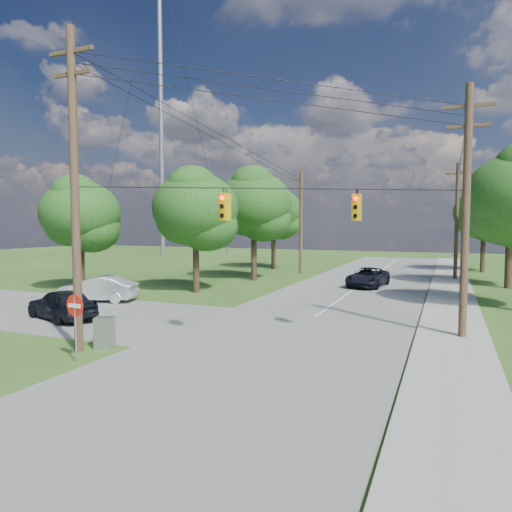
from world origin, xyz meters
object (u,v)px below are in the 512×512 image
at_px(pole_north_e, 457,220).
at_px(do_not_enter_sign, 75,313).
at_px(car_cross_silver, 99,289).
at_px(control_cabinet, 104,333).
at_px(pole_ne, 466,208).
at_px(pole_north_w, 301,221).
at_px(car_cross_dark, 62,304).
at_px(car_main_north, 368,277).
at_px(pole_sw, 75,186).

xyz_separation_m(pole_north_e, do_not_enter_sign, (-12.50, -30.77, -3.39)).
bearing_deg(car_cross_silver, control_cabinet, 27.75).
xyz_separation_m(pole_ne, car_cross_silver, (-20.52, 1.30, -4.65)).
bearing_deg(pole_ne, do_not_enter_sign, -144.96).
xyz_separation_m(pole_north_w, control_cabinet, (1.10, -29.00, -4.51)).
distance_m(pole_ne, control_cabinet, 15.37).
height_order(pole_ne, control_cabinet, pole_ne).
relative_size(control_cabinet, do_not_enter_sign, 0.52).
relative_size(pole_north_e, car_cross_dark, 2.19).
bearing_deg(car_main_north, pole_sw, -101.98).
height_order(pole_north_e, car_cross_dark, pole_north_e).
height_order(pole_north_e, control_cabinet, pole_north_e).
bearing_deg(car_cross_dark, do_not_enter_sign, 67.22).
height_order(pole_sw, do_not_enter_sign, pole_sw).
bearing_deg(pole_ne, pole_sw, -150.62).
xyz_separation_m(car_cross_silver, control_cabinet, (7.73, -8.30, -0.20)).
bearing_deg(control_cabinet, car_main_north, 53.34).
bearing_deg(pole_north_e, car_cross_dark, -125.80).
bearing_deg(car_cross_silver, pole_north_e, 120.04).
distance_m(car_cross_silver, do_not_enter_sign, 12.91).
relative_size(pole_north_e, car_cross_silver, 2.11).
height_order(pole_sw, car_cross_dark, pole_sw).
distance_m(pole_ne, car_main_north, 16.61).
bearing_deg(pole_north_w, control_cabinet, -87.82).
bearing_deg(pole_north_w, pole_sw, -89.23).
height_order(car_cross_dark, control_cabinet, car_cross_dark).
xyz_separation_m(pole_sw, pole_north_e, (13.50, 29.60, -1.10)).
bearing_deg(pole_north_e, pole_sw, -114.52).
relative_size(car_cross_silver, control_cabinet, 3.85).
xyz_separation_m(pole_ne, car_main_north, (-6.24, 14.66, -4.72)).
distance_m(pole_ne, car_cross_dark, 19.39).
bearing_deg(car_cross_silver, car_cross_dark, 7.45).
xyz_separation_m(car_cross_dark, car_cross_silver, (-2.05, 4.91, 0.00)).
bearing_deg(car_cross_dark, pole_north_w, -172.11).
height_order(pole_ne, car_cross_silver, pole_ne).
relative_size(pole_sw, pole_north_w, 1.20).
relative_size(car_main_north, control_cabinet, 4.20).
bearing_deg(pole_north_e, do_not_enter_sign, -112.11).
height_order(control_cabinet, do_not_enter_sign, do_not_enter_sign).
relative_size(pole_ne, car_cross_dark, 2.30).
bearing_deg(do_not_enter_sign, car_cross_dark, 143.60).
xyz_separation_m(pole_sw, car_cross_dark, (-4.97, 3.99, -5.42)).
height_order(pole_sw, pole_ne, pole_sw).
xyz_separation_m(pole_ne, control_cabinet, (-12.80, -7.00, -4.85)).
relative_size(pole_sw, car_cross_silver, 2.53).
height_order(pole_sw, pole_north_w, pole_sw).
relative_size(pole_ne, do_not_enter_sign, 4.40).
xyz_separation_m(pole_north_w, car_main_north, (7.66, -7.34, -4.38)).
xyz_separation_m(car_cross_dark, control_cabinet, (5.68, -3.39, -0.20)).
bearing_deg(car_main_north, car_cross_dark, -117.72).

